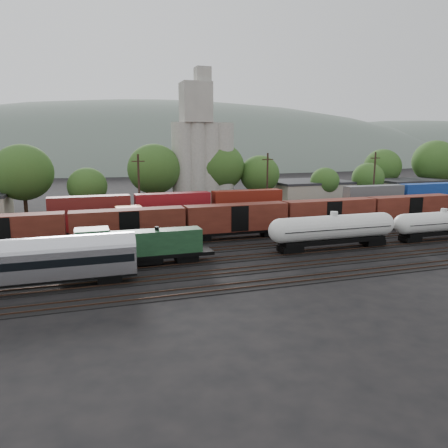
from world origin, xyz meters
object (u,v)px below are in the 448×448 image
object	(u,v)px
green_locomotive	(131,246)
grain_silo	(202,155)
passenger_coach	(17,262)
tank_car_a	(333,229)
orange_locomotive	(160,220)

from	to	relation	value
green_locomotive	grain_silo	bearing A→B (deg)	63.99
passenger_coach	grain_silo	size ratio (longest dim) A/B	0.75
tank_car_a	passenger_coach	distance (m)	37.40
tank_car_a	grain_silo	world-z (taller)	grain_silo
orange_locomotive	grain_silo	xyz separation A→B (m)	(13.96, 26.00, 8.67)
tank_car_a	orange_locomotive	world-z (taller)	tank_car_a
passenger_coach	orange_locomotive	size ratio (longest dim) A/B	1.19
green_locomotive	orange_locomotive	bearing A→B (deg)	68.04
green_locomotive	passenger_coach	xyz separation A→B (m)	(-11.02, -5.00, 0.48)
green_locomotive	passenger_coach	world-z (taller)	passenger_coach
orange_locomotive	grain_silo	world-z (taller)	grain_silo
tank_car_a	green_locomotive	bearing A→B (deg)	180.00
green_locomotive	orange_locomotive	distance (m)	16.17
passenger_coach	tank_car_a	bearing A→B (deg)	7.68
passenger_coach	orange_locomotive	bearing A→B (deg)	49.53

